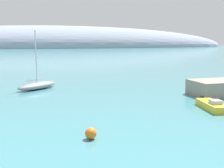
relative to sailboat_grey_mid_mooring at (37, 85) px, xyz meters
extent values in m
ellipsoid|color=#8E99AD|center=(5.49, 219.55, -0.59)|extent=(338.41, 77.36, 38.52)
ellipsoid|color=gray|center=(0.00, 0.00, -0.06)|extent=(6.49, 6.14, 1.05)
cylinder|color=silver|center=(0.00, 0.00, 4.25)|extent=(0.17, 0.17, 7.58)
cube|color=silver|center=(-0.23, -0.21, 0.82)|extent=(2.35, 2.13, 0.10)
cube|color=yellow|center=(18.47, -16.71, -0.22)|extent=(2.29, 4.85, 0.73)
cube|color=black|center=(18.77, -14.14, -0.04)|extent=(0.41, 0.48, 0.66)
cube|color=#B2B7C1|center=(18.39, -17.41, 0.34)|extent=(1.18, 1.24, 0.40)
sphere|color=orange|center=(4.50, -22.89, -0.15)|extent=(0.87, 0.87, 0.87)
camera|label=1|loc=(1.49, -42.97, 6.77)|focal=45.54mm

